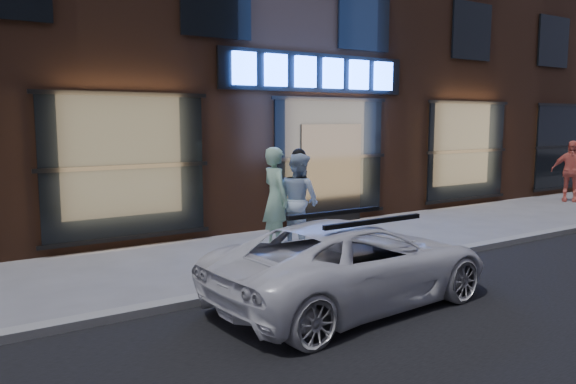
% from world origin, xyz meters
% --- Properties ---
extents(ground, '(90.00, 90.00, 0.00)m').
position_xyz_m(ground, '(0.00, 0.00, 0.00)').
color(ground, slate).
rests_on(ground, ground).
extents(curb, '(60.00, 0.25, 0.12)m').
position_xyz_m(curb, '(0.00, 0.00, 0.06)').
color(curb, gray).
rests_on(curb, ground).
extents(storefront_building, '(30.20, 8.28, 10.30)m').
position_xyz_m(storefront_building, '(-0.00, 7.99, 5.15)').
color(storefront_building, '#54301E').
rests_on(storefront_building, ground).
extents(man_bowtie, '(0.54, 0.76, 1.99)m').
position_xyz_m(man_bowtie, '(-2.59, 2.31, 0.99)').
color(man_bowtie, '#A2D5AA').
rests_on(man_bowtie, ground).
extents(man_cap, '(0.84, 1.01, 1.87)m').
position_xyz_m(man_cap, '(-2.16, 2.14, 0.94)').
color(man_cap, silver).
rests_on(man_cap, ground).
extents(passerby, '(0.94, 1.18, 1.88)m').
position_xyz_m(passerby, '(8.39, 2.75, 0.94)').
color(passerby, '#F57864').
rests_on(passerby, ground).
extents(white_suv, '(4.31, 2.25, 1.16)m').
position_xyz_m(white_suv, '(-3.51, -1.15, 0.58)').
color(white_suv, white).
rests_on(white_suv, ground).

